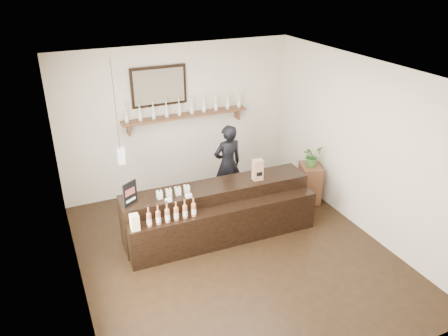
% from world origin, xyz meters
% --- Properties ---
extents(ground, '(5.00, 5.00, 0.00)m').
position_xyz_m(ground, '(0.00, 0.00, 0.00)').
color(ground, black).
rests_on(ground, ground).
extents(room_shell, '(5.00, 5.00, 5.00)m').
position_xyz_m(room_shell, '(0.00, 0.00, 1.70)').
color(room_shell, beige).
rests_on(room_shell, ground).
extents(back_wall_decor, '(2.66, 0.96, 1.69)m').
position_xyz_m(back_wall_decor, '(-0.16, 2.37, 1.76)').
color(back_wall_decor, '#562F1D').
rests_on(back_wall_decor, ground).
extents(counter, '(3.09, 0.90, 1.01)m').
position_xyz_m(counter, '(-0.01, 0.59, 0.41)').
color(counter, black).
rests_on(counter, ground).
extents(promo_sign, '(0.23, 0.15, 0.36)m').
position_xyz_m(promo_sign, '(-1.39, 0.66, 1.04)').
color(promo_sign, black).
rests_on(promo_sign, counter).
extents(paper_bag, '(0.17, 0.13, 0.35)m').
position_xyz_m(paper_bag, '(0.69, 0.60, 1.04)').
color(paper_bag, '#876041').
rests_on(paper_bag, counter).
extents(tape_dispenser, '(0.14, 0.08, 0.11)m').
position_xyz_m(tape_dispenser, '(0.69, 0.63, 0.90)').
color(tape_dispenser, '#1C28C4').
rests_on(tape_dispenser, counter).
extents(side_cabinet, '(0.50, 0.58, 0.71)m').
position_xyz_m(side_cabinet, '(2.00, 0.96, 0.35)').
color(side_cabinet, '#562F1D').
rests_on(side_cabinet, ground).
extents(potted_plant, '(0.41, 0.37, 0.39)m').
position_xyz_m(potted_plant, '(2.00, 0.96, 0.90)').
color(potted_plant, '#3C702D').
rests_on(potted_plant, side_cabinet).
extents(shopkeeper, '(0.64, 0.44, 1.70)m').
position_xyz_m(shopkeeper, '(0.59, 1.55, 0.85)').
color(shopkeeper, black).
rests_on(shopkeeper, ground).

